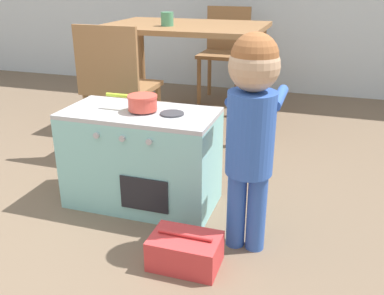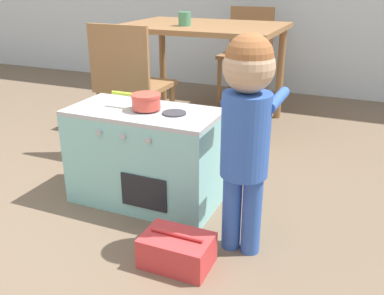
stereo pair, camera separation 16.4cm
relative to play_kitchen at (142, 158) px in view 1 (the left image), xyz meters
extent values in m
plane|color=brown|center=(-0.27, -0.75, -0.24)|extent=(16.00, 16.00, 0.00)
cube|color=#8CD1CC|center=(0.00, 0.00, -0.01)|extent=(0.74, 0.37, 0.47)
cube|color=#B7BABC|center=(0.00, 0.00, 0.23)|extent=(0.74, 0.37, 0.02)
cylinder|color=#38383D|center=(0.02, 0.00, 0.25)|extent=(0.11, 0.11, 0.01)
cylinder|color=#38383D|center=(0.17, 0.00, 0.25)|extent=(0.11, 0.11, 0.01)
cube|color=black|center=(0.09, -0.19, -0.09)|extent=(0.24, 0.01, 0.16)
cylinder|color=#B2B2B7|center=(-0.13, -0.19, 0.17)|extent=(0.03, 0.01, 0.03)
cylinder|color=#B2B2B7|center=(0.00, -0.19, 0.17)|extent=(0.03, 0.01, 0.03)
cylinder|color=#B2B2B7|center=(0.13, -0.19, 0.17)|extent=(0.03, 0.01, 0.03)
cylinder|color=#E04C3D|center=(0.02, 0.00, 0.29)|extent=(0.14, 0.14, 0.07)
cylinder|color=#E04C3D|center=(0.02, 0.00, 0.32)|extent=(0.14, 0.14, 0.01)
cylinder|color=#B7DB33|center=(-0.11, 0.00, 0.31)|extent=(0.12, 0.02, 0.02)
cylinder|color=#335BB7|center=(0.53, -0.22, -0.07)|extent=(0.08, 0.08, 0.35)
cylinder|color=#335BB7|center=(0.62, -0.22, -0.07)|extent=(0.08, 0.08, 0.35)
cylinder|color=#335BB7|center=(0.57, -0.22, 0.27)|extent=(0.19, 0.19, 0.33)
sphere|color=tan|center=(0.57, -0.22, 0.54)|extent=(0.19, 0.19, 0.19)
sphere|color=#995B33|center=(0.57, -0.22, 0.57)|extent=(0.18, 0.18, 0.18)
cylinder|color=#335BB7|center=(0.49, -0.09, 0.39)|extent=(0.04, 0.26, 0.04)
cylinder|color=#335BB7|center=(0.66, -0.09, 0.39)|extent=(0.04, 0.26, 0.04)
cube|color=#D13838|center=(0.37, -0.42, -0.18)|extent=(0.28, 0.19, 0.13)
cylinder|color=#D13838|center=(0.37, -0.42, -0.10)|extent=(0.22, 0.02, 0.02)
cube|color=olive|center=(-0.21, 1.27, 0.49)|extent=(1.16, 0.84, 0.03)
cylinder|color=olive|center=(-0.73, 0.91, 0.12)|extent=(0.06, 0.06, 0.72)
cylinder|color=olive|center=(0.31, 0.91, 0.12)|extent=(0.06, 0.06, 0.72)
cylinder|color=olive|center=(-0.73, 1.63, 0.12)|extent=(0.06, 0.06, 0.72)
cylinder|color=olive|center=(0.31, 1.63, 0.12)|extent=(0.06, 0.06, 0.72)
cube|color=olive|center=(-0.40, 0.63, 0.18)|extent=(0.40, 0.40, 0.03)
cube|color=olive|center=(-0.40, 0.44, 0.39)|extent=(0.40, 0.02, 0.39)
cylinder|color=olive|center=(-0.57, 0.46, -0.04)|extent=(0.04, 0.04, 0.41)
cylinder|color=olive|center=(-0.23, 0.46, -0.04)|extent=(0.04, 0.04, 0.41)
cylinder|color=olive|center=(-0.57, 0.80, -0.04)|extent=(0.04, 0.04, 0.41)
cylinder|color=olive|center=(-0.23, 0.80, -0.04)|extent=(0.04, 0.04, 0.41)
cube|color=olive|center=(-0.08, 1.97, 0.18)|extent=(0.40, 0.40, 0.03)
cube|color=olive|center=(-0.08, 2.16, 0.39)|extent=(0.40, 0.02, 0.39)
cylinder|color=olive|center=(-0.25, 1.80, -0.04)|extent=(0.04, 0.04, 0.41)
cylinder|color=olive|center=(0.09, 1.80, -0.04)|extent=(0.04, 0.04, 0.41)
cylinder|color=olive|center=(-0.25, 2.14, -0.04)|extent=(0.04, 0.04, 0.41)
cylinder|color=olive|center=(0.09, 2.14, -0.04)|extent=(0.04, 0.04, 0.41)
cylinder|color=#478E66|center=(-0.28, 1.13, 0.56)|extent=(0.09, 0.09, 0.09)
camera|label=1|loc=(0.84, -1.77, 0.85)|focal=40.00mm
camera|label=2|loc=(0.99, -1.72, 0.85)|focal=40.00mm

